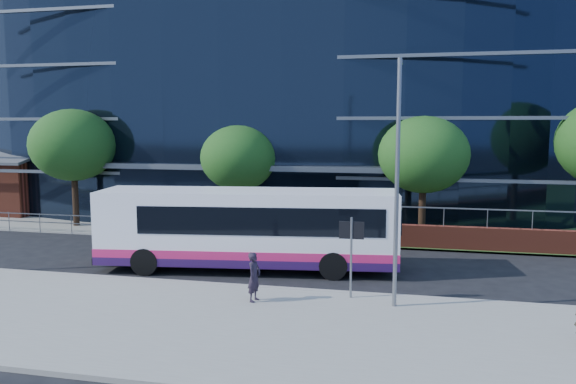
% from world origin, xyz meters
% --- Properties ---
extents(ground, '(200.00, 200.00, 0.00)m').
position_xyz_m(ground, '(0.00, 0.00, 0.00)').
color(ground, black).
rests_on(ground, ground).
extents(pavement_near, '(80.00, 8.00, 0.15)m').
position_xyz_m(pavement_near, '(0.00, -5.00, 0.07)').
color(pavement_near, gray).
rests_on(pavement_near, ground).
extents(kerb, '(80.00, 0.25, 0.16)m').
position_xyz_m(kerb, '(0.00, -1.00, 0.08)').
color(kerb, gray).
rests_on(kerb, ground).
extents(yellow_line_outer, '(80.00, 0.08, 0.01)m').
position_xyz_m(yellow_line_outer, '(0.00, -0.80, 0.01)').
color(yellow_line_outer, gold).
rests_on(yellow_line_outer, ground).
extents(yellow_line_inner, '(80.00, 0.08, 0.01)m').
position_xyz_m(yellow_line_inner, '(0.00, -0.65, 0.01)').
color(yellow_line_inner, gold).
rests_on(yellow_line_inner, ground).
extents(far_forecourt, '(50.00, 8.00, 0.10)m').
position_xyz_m(far_forecourt, '(-6.00, 11.00, 0.05)').
color(far_forecourt, gray).
rests_on(far_forecourt, ground).
extents(glass_office, '(44.00, 23.10, 16.00)m').
position_xyz_m(glass_office, '(-4.00, 20.85, 8.00)').
color(glass_office, black).
rests_on(glass_office, ground).
extents(guard_railings, '(24.00, 0.05, 1.10)m').
position_xyz_m(guard_railings, '(-8.00, 7.00, 0.82)').
color(guard_railings, slate).
rests_on(guard_railings, ground).
extents(street_sign, '(0.85, 0.09, 2.80)m').
position_xyz_m(street_sign, '(4.50, -1.59, 2.15)').
color(street_sign, slate).
rests_on(street_sign, pavement_near).
extents(tree_far_a, '(4.95, 4.95, 6.98)m').
position_xyz_m(tree_far_a, '(-13.00, 9.00, 4.86)').
color(tree_far_a, black).
rests_on(tree_far_a, ground).
extents(tree_far_b, '(4.29, 4.29, 6.05)m').
position_xyz_m(tree_far_b, '(-3.00, 9.50, 4.21)').
color(tree_far_b, black).
rests_on(tree_far_b, ground).
extents(tree_far_c, '(4.62, 4.62, 6.51)m').
position_xyz_m(tree_far_c, '(7.00, 9.00, 4.54)').
color(tree_far_c, black).
rests_on(tree_far_c, ground).
extents(streetlight_east, '(0.15, 0.77, 8.00)m').
position_xyz_m(streetlight_east, '(6.00, -2.17, 4.44)').
color(streetlight_east, slate).
rests_on(streetlight_east, pavement_near).
extents(city_bus, '(12.65, 4.43, 3.36)m').
position_xyz_m(city_bus, '(-0.08, 1.80, 1.78)').
color(city_bus, white).
rests_on(city_bus, ground).
extents(pedestrian, '(0.51, 0.68, 1.67)m').
position_xyz_m(pedestrian, '(1.37, -2.70, 0.99)').
color(pedestrian, black).
rests_on(pedestrian, pavement_near).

